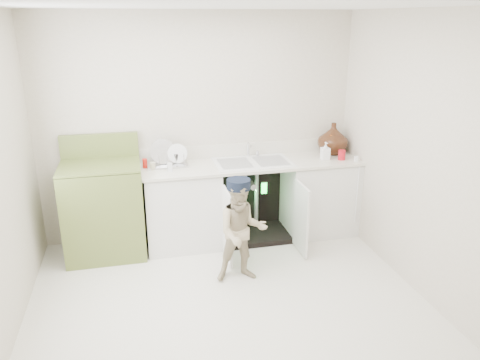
# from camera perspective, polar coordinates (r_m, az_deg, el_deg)

# --- Properties ---
(ground) EXTENTS (3.50, 3.50, 0.00)m
(ground) POSITION_cam_1_polar(r_m,az_deg,el_deg) (4.38, -1.55, -14.33)
(ground) COLOR beige
(ground) RESTS_ON ground
(room_shell) EXTENTS (6.00, 5.50, 1.26)m
(room_shell) POSITION_cam_1_polar(r_m,az_deg,el_deg) (3.83, -1.72, 1.43)
(room_shell) COLOR beige
(room_shell) RESTS_ON ground
(counter_run) EXTENTS (2.44, 1.02, 1.27)m
(counter_run) POSITION_cam_1_polar(r_m,az_deg,el_deg) (5.33, 1.97, -2.09)
(counter_run) COLOR silver
(counter_run) RESTS_ON ground
(avocado_stove) EXTENTS (0.81, 0.65, 1.26)m
(avocado_stove) POSITION_cam_1_polar(r_m,az_deg,el_deg) (5.14, -16.25, -3.33)
(avocado_stove) COLOR olive
(avocado_stove) RESTS_ON ground
(repair_worker) EXTENTS (0.66, 0.75, 1.02)m
(repair_worker) POSITION_cam_1_polar(r_m,az_deg,el_deg) (4.44, 0.22, -6.19)
(repair_worker) COLOR #C7B48F
(repair_worker) RESTS_ON ground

